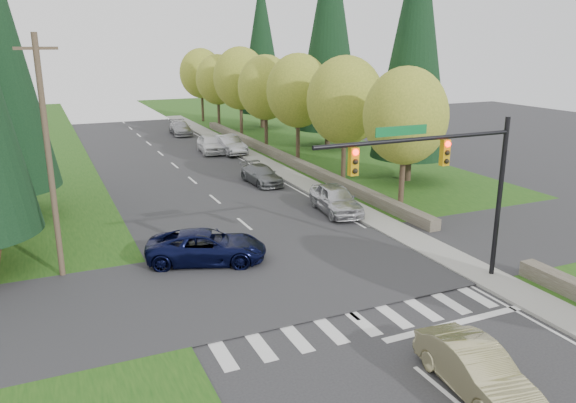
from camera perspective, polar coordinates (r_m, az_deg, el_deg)
ground at (r=18.35m, az=12.97°, el=-16.24°), size 120.00×120.00×0.00m
grass_east at (r=40.57m, az=10.84°, el=1.97°), size 14.00×110.00×0.06m
cross_street at (r=24.40m, az=1.61°, el=-7.35°), size 120.00×8.00×0.10m
sidewalk_east at (r=39.20m, az=1.81°, el=1.81°), size 1.80×80.00×0.13m
curb_east at (r=38.85m, az=0.69°, el=1.69°), size 0.20×80.00×0.13m
stone_wall_north at (r=46.92m, az=-0.59°, el=4.55°), size 0.70×40.00×0.70m
traffic_signal at (r=22.35m, az=15.87°, el=3.29°), size 8.70×0.37×6.80m
utility_pole at (r=24.57m, az=-23.13°, el=4.09°), size 1.60×0.24×10.00m
decid_tree_0 at (r=32.57m, az=11.85°, el=8.49°), size 4.80×4.80×8.37m
decid_tree_1 at (r=38.45m, az=5.82°, el=10.14°), size 5.20×5.20×8.80m
decid_tree_2 at (r=44.53m, az=1.04°, el=11.18°), size 5.00×5.00×8.82m
decid_tree_3 at (r=50.99m, az=-2.28°, el=11.49°), size 5.00×5.00×8.55m
decid_tree_4 at (r=57.53m, az=-4.86°, el=12.35°), size 5.40×5.40×9.18m
decid_tree_5 at (r=64.13m, az=-7.16°, el=12.18°), size 4.80×4.80×8.30m
decid_tree_6 at (r=70.85m, az=-8.81°, el=12.74°), size 5.20×5.20×8.86m
conifer_e_a at (r=39.99m, az=12.82°, el=15.80°), size 5.44×5.44×17.80m
conifer_e_b at (r=52.40m, az=4.26°, el=17.19°), size 6.12×6.12×19.80m
conifer_e_c at (r=64.68m, az=-2.70°, el=15.65°), size 5.10×5.10×16.80m
sedan_champagne at (r=17.44m, az=18.52°, el=-15.83°), size 1.87×4.41×1.41m
suv_navy at (r=25.62m, az=-8.25°, el=-4.56°), size 5.87×4.18×1.49m
parked_car_a at (r=32.72m, az=4.88°, el=0.26°), size 2.50×5.02×1.64m
parked_car_b at (r=39.40m, az=-2.72°, el=2.74°), size 2.02×4.50×1.28m
parked_car_c at (r=50.31m, az=-6.06°, el=5.78°), size 2.11×5.06×1.63m
parked_car_d at (r=50.92m, az=-7.90°, el=5.83°), size 2.37×4.91×1.62m
parked_car_e at (r=61.55m, az=-10.87°, el=7.35°), size 2.26×4.97×1.41m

